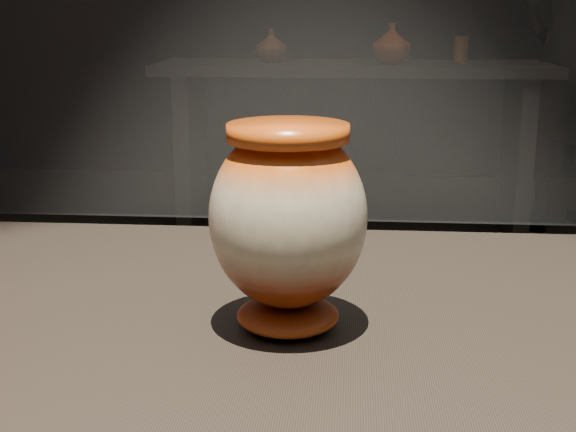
{
  "coord_description": "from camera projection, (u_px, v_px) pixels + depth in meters",
  "views": [
    {
      "loc": [
        -0.07,
        -0.66,
        1.2
      ],
      "look_at": [
        -0.13,
        0.05,
        1.01
      ],
      "focal_mm": 50.0,
      "sensor_mm": 36.0,
      "label": 1
    }
  ],
  "objects": [
    {
      "name": "back_vase_left",
      "position": [
        271.0,
        46.0,
        4.09
      ],
      "size": [
        0.18,
        0.18,
        0.17
      ],
      "primitive_type": "imported",
      "rotation": [
        0.0,
        0.0,
        2.98
      ],
      "color": "brown",
      "rests_on": "back_shelf"
    },
    {
      "name": "back_vase_right",
      "position": [
        461.0,
        50.0,
        4.06
      ],
      "size": [
        0.07,
        0.07,
        0.13
      ],
      "primitive_type": "cylinder",
      "color": "brown",
      "rests_on": "back_shelf"
    },
    {
      "name": "back_shelf",
      "position": [
        352.0,
        115.0,
        4.15
      ],
      "size": [
        2.0,
        0.6,
        0.9
      ],
      "color": "black",
      "rests_on": "ground"
    },
    {
      "name": "back_vase_mid",
      "position": [
        391.0,
        44.0,
        3.99
      ],
      "size": [
        0.24,
        0.24,
        0.2
      ],
      "primitive_type": "imported",
      "rotation": [
        0.0,
        0.0,
        4.35
      ],
      "color": "#692109",
      "rests_on": "back_shelf"
    },
    {
      "name": "visitor",
      "position": [
        571.0,
        57.0,
        4.2
      ],
      "size": [
        0.8,
        0.71,
        1.85
      ],
      "primitive_type": "imported",
      "rotation": [
        0.0,
        0.0,
        3.63
      ],
      "color": "black",
      "rests_on": "ground"
    },
    {
      "name": "main_vase",
      "position": [
        288.0,
        220.0,
        0.74
      ],
      "size": [
        0.16,
        0.16,
        0.2
      ],
      "rotation": [
        0.0,
        0.0,
        -0.07
      ],
      "color": "#692109",
      "rests_on": "display_plinth"
    }
  ]
}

